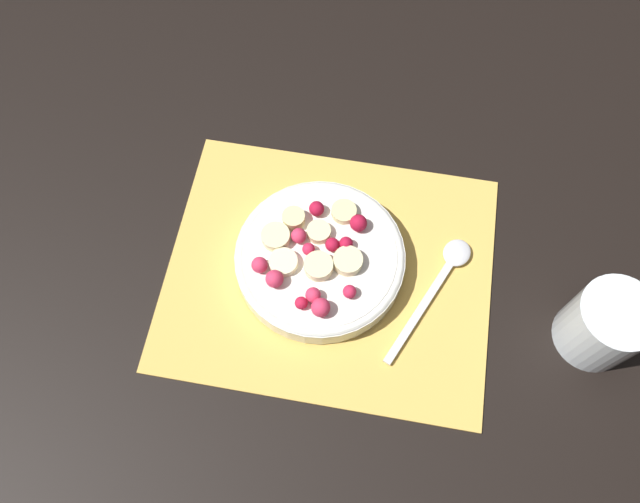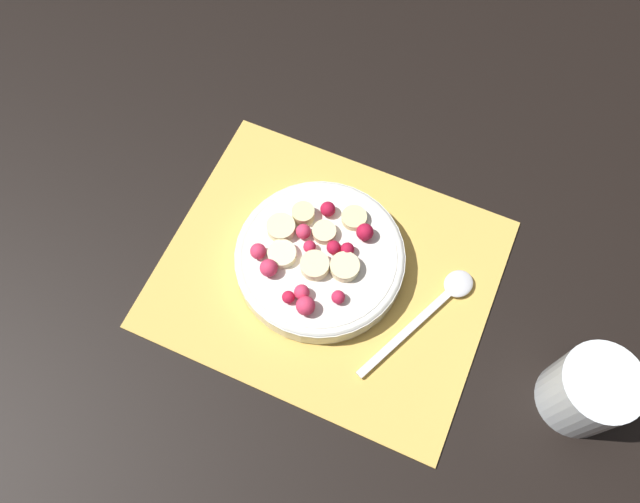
# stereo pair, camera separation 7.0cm
# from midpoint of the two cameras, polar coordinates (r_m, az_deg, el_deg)

# --- Properties ---
(ground_plane) EXTENTS (3.00, 3.00, 0.00)m
(ground_plane) POSITION_cam_midpoint_polar(r_m,az_deg,el_deg) (0.73, -1.85, -2.18)
(ground_plane) COLOR black
(placemat) EXTENTS (0.38, 0.31, 0.01)m
(placemat) POSITION_cam_midpoint_polar(r_m,az_deg,el_deg) (0.73, -1.85, -2.09)
(placemat) COLOR #E0B251
(placemat) RESTS_ON ground_plane
(fruit_bowl) EXTENTS (0.20, 0.20, 0.05)m
(fruit_bowl) POSITION_cam_midpoint_polar(r_m,az_deg,el_deg) (0.71, -2.85, -0.88)
(fruit_bowl) COLOR silver
(fruit_bowl) RESTS_ON placemat
(spoon) EXTENTS (0.09, 0.17, 0.01)m
(spoon) POSITION_cam_midpoint_polar(r_m,az_deg,el_deg) (0.73, 8.60, -2.29)
(spoon) COLOR silver
(spoon) RESTS_ON placemat
(drinking_glass) EXTENTS (0.08, 0.08, 0.09)m
(drinking_glass) POSITION_cam_midpoint_polar(r_m,az_deg,el_deg) (0.72, 22.08, -6.54)
(drinking_glass) COLOR white
(drinking_glass) RESTS_ON ground_plane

